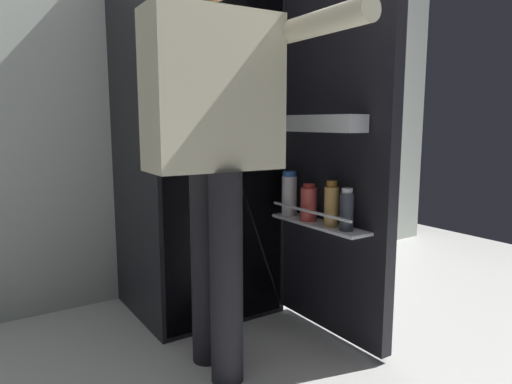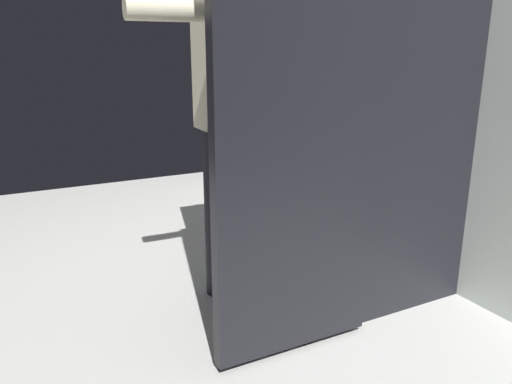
# 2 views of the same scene
# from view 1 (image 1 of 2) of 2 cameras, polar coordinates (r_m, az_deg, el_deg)

# --- Properties ---
(ground_plane) EXTENTS (5.19, 5.19, 0.00)m
(ground_plane) POSITION_cam_1_polar(r_m,az_deg,el_deg) (2.07, 0.15, -18.77)
(ground_plane) COLOR silver
(kitchen_wall) EXTENTS (4.40, 0.10, 2.46)m
(kitchen_wall) POSITION_cam_1_polar(r_m,az_deg,el_deg) (2.67, -11.26, 14.49)
(kitchen_wall) COLOR beige
(kitchen_wall) RESTS_ON ground_plane
(refrigerator) EXTENTS (0.71, 1.27, 1.77)m
(refrigerator) POSITION_cam_1_polar(r_m,az_deg,el_deg) (2.29, -6.26, 6.84)
(refrigerator) COLOR black
(refrigerator) RESTS_ON ground_plane
(person) EXTENTS (0.55, 0.79, 1.57)m
(person) POSITION_cam_1_polar(r_m,az_deg,el_deg) (1.68, -4.96, 8.29)
(person) COLOR black
(person) RESTS_ON ground_plane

